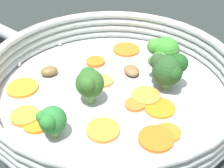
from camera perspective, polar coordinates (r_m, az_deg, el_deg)
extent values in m
plane|color=#212826|center=(0.47, 0.00, -2.89)|extent=(4.00, 4.00, 0.00)
cylinder|color=#B2B5B7|center=(0.47, 0.00, -2.20)|extent=(0.35, 0.35, 0.01)
torus|color=#AAB7B2|center=(0.46, 0.00, -0.86)|extent=(0.37, 0.37, 0.01)
torus|color=#AAB7B2|center=(0.45, 0.00, 0.46)|extent=(0.37, 0.37, 0.01)
torus|color=#AAB7B2|center=(0.44, 0.00, 1.82)|extent=(0.37, 0.37, 0.01)
torus|color=#AAB7B2|center=(0.44, 0.00, 3.22)|extent=(0.37, 0.37, 0.01)
cylinder|color=#999B9E|center=(0.63, -18.95, 8.87)|extent=(0.04, 0.18, 0.02)
sphere|color=#AFB7B3|center=(0.59, -9.57, 7.32)|extent=(0.01, 0.01, 0.01)
sphere|color=#B7B8B9|center=(0.54, -16.76, 3.51)|extent=(0.01, 0.01, 0.01)
cylinder|color=orange|center=(0.53, -3.05, 4.09)|extent=(0.04, 0.04, 0.01)
cylinder|color=orange|center=(0.49, -16.07, -0.68)|extent=(0.06, 0.06, 0.00)
cylinder|color=orange|center=(0.39, 8.04, -9.88)|extent=(0.06, 0.06, 0.00)
cylinder|color=#F28C41|center=(0.48, -1.53, 0.56)|extent=(0.04, 0.04, 0.00)
cylinder|color=orange|center=(0.40, -1.64, -8.41)|extent=(0.06, 0.06, 0.00)
cylinder|color=orange|center=(0.44, 8.74, -4.35)|extent=(0.06, 0.06, 0.00)
cylinder|color=orange|center=(0.44, 4.64, -3.47)|extent=(0.04, 0.04, 0.00)
cylinder|color=orange|center=(0.56, 2.63, 6.32)|extent=(0.07, 0.07, 0.00)
cylinder|color=orange|center=(0.43, -15.62, -5.66)|extent=(0.05, 0.05, 0.01)
cylinder|color=orange|center=(0.42, -13.61, -7.07)|extent=(0.05, 0.05, 0.00)
cylinder|color=orange|center=(0.45, 6.17, -2.20)|extent=(0.06, 0.06, 0.01)
cylinder|color=orange|center=(0.40, 10.16, -8.71)|extent=(0.05, 0.05, 0.00)
cylinder|color=#6FA35A|center=(0.49, 8.40, 2.32)|extent=(0.01, 0.01, 0.02)
sphere|color=#3A7F2F|center=(0.48, 8.60, 4.16)|extent=(0.03, 0.03, 0.03)
sphere|color=#438030|center=(0.48, 7.54, 4.28)|extent=(0.02, 0.02, 0.02)
sphere|color=#417B30|center=(0.47, 8.51, 4.04)|extent=(0.01, 0.01, 0.01)
cylinder|color=#8AA766|center=(0.40, -10.51, -8.31)|extent=(0.01, 0.01, 0.02)
sphere|color=#266C30|center=(0.39, -10.79, -6.47)|extent=(0.03, 0.03, 0.03)
sphere|color=#256D2A|center=(0.37, -11.65, -6.85)|extent=(0.02, 0.02, 0.02)
sphere|color=#297327|center=(0.39, -12.60, -5.89)|extent=(0.02, 0.02, 0.02)
cylinder|color=#67944A|center=(0.47, 9.83, 0.20)|extent=(0.01, 0.01, 0.02)
sphere|color=#214720|center=(0.46, 10.12, 2.45)|extent=(0.05, 0.05, 0.05)
sphere|color=#1B4218|center=(0.45, 11.28, 1.77)|extent=(0.02, 0.02, 0.02)
sphere|color=#264123|center=(0.46, 8.50, 4.03)|extent=(0.03, 0.03, 0.03)
sphere|color=#184719|center=(0.46, 12.04, 3.73)|extent=(0.03, 0.03, 0.03)
cylinder|color=#71A55A|center=(0.44, -3.96, -2.09)|extent=(0.01, 0.01, 0.02)
sphere|color=#295820|center=(0.43, -4.08, 0.13)|extent=(0.04, 0.04, 0.04)
sphere|color=#286025|center=(0.44, -4.35, 1.63)|extent=(0.02, 0.02, 0.02)
sphere|color=#2C5A22|center=(0.41, -4.35, -0.13)|extent=(0.02, 0.02, 0.02)
cylinder|color=#88AA64|center=(0.52, 9.57, 3.99)|extent=(0.01, 0.01, 0.02)
sphere|color=#357E2C|center=(0.51, 9.81, 6.08)|extent=(0.04, 0.04, 0.04)
sphere|color=#3E8531|center=(0.50, 8.18, 6.96)|extent=(0.02, 0.02, 0.02)
sphere|color=#3C822D|center=(0.51, 8.15, 6.73)|extent=(0.03, 0.03, 0.03)
ellipsoid|color=brown|center=(0.51, -11.44, 2.32)|extent=(0.03, 0.03, 0.01)
ellipsoid|color=brown|center=(0.50, 3.58, 2.49)|extent=(0.03, 0.04, 0.01)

